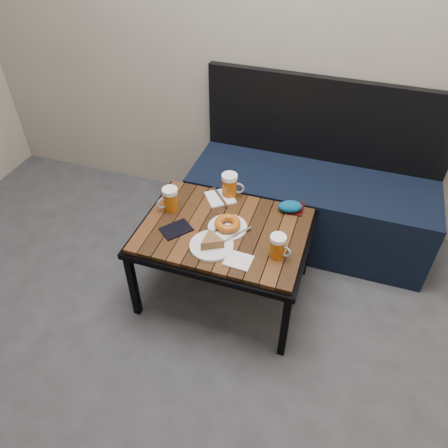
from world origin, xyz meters
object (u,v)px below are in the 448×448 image
(passport_navy, at_px, (176,229))
(beer_mug_centre, at_px, (230,185))
(cafe_table, at_px, (224,235))
(passport_burgundy, at_px, (296,208))
(knit_pouch, at_px, (290,206))
(bench, at_px, (310,201))
(plate_bagel, at_px, (228,225))
(beer_mug_left, at_px, (170,199))
(beer_mug_right, at_px, (278,246))
(plate_pie, at_px, (212,243))

(passport_navy, bearing_deg, beer_mug_centre, 103.32)
(cafe_table, relative_size, passport_burgundy, 7.52)
(cafe_table, bearing_deg, passport_burgundy, 40.70)
(passport_navy, bearing_deg, knit_pouch, 71.76)
(passport_navy, bearing_deg, cafe_table, 59.90)
(passport_burgundy, distance_m, knit_pouch, 0.04)
(beer_mug_centre, xyz_separation_m, passport_navy, (-0.16, -0.34, -0.06))
(bench, height_order, cafe_table, bench)
(passport_navy, bearing_deg, plate_bagel, 59.24)
(beer_mug_left, bearing_deg, beer_mug_centre, 174.17)
(passport_navy, distance_m, knit_pouch, 0.59)
(plate_bagel, bearing_deg, knit_pouch, 42.02)
(beer_mug_centre, bearing_deg, passport_navy, -123.34)
(beer_mug_centre, distance_m, plate_bagel, 0.27)
(cafe_table, xyz_separation_m, beer_mug_right, (0.29, -0.10, 0.10))
(bench, xyz_separation_m, beer_mug_left, (-0.65, -0.55, 0.26))
(passport_navy, relative_size, passport_burgundy, 1.28)
(beer_mug_left, distance_m, passport_burgundy, 0.64)
(beer_mug_right, bearing_deg, beer_mug_centre, 149.01)
(plate_bagel, relative_size, passport_navy, 1.68)
(bench, height_order, beer_mug_left, bench)
(beer_mug_left, distance_m, plate_bagel, 0.33)
(bench, relative_size, cafe_table, 1.67)
(bench, relative_size, beer_mug_left, 11.12)
(cafe_table, distance_m, beer_mug_left, 0.33)
(cafe_table, distance_m, knit_pouch, 0.37)
(beer_mug_right, xyz_separation_m, plate_pie, (-0.30, -0.04, -0.04))
(beer_mug_right, bearing_deg, passport_navy, -166.36)
(plate_pie, bearing_deg, passport_navy, 164.60)
(bench, xyz_separation_m, passport_burgundy, (-0.04, -0.35, 0.20))
(beer_mug_left, bearing_deg, plate_bagel, 125.97)
(passport_burgundy, bearing_deg, passport_navy, -147.89)
(plate_bagel, bearing_deg, beer_mug_left, 170.66)
(plate_pie, xyz_separation_m, passport_navy, (-0.20, 0.06, -0.02))
(passport_navy, distance_m, passport_burgundy, 0.62)
(beer_mug_right, bearing_deg, cafe_table, 176.25)
(beer_mug_centre, xyz_separation_m, beer_mug_right, (0.34, -0.36, -0.01))
(cafe_table, distance_m, plate_pie, 0.16)
(bench, distance_m, beer_mug_centre, 0.59)
(plate_pie, bearing_deg, passport_burgundy, 51.67)
(cafe_table, bearing_deg, beer_mug_centre, 101.70)
(beer_mug_centre, distance_m, beer_mug_right, 0.50)
(cafe_table, relative_size, plate_pie, 4.08)
(beer_mug_left, bearing_deg, knit_pouch, 152.48)
(beer_mug_centre, bearing_deg, passport_burgundy, -8.02)
(plate_bagel, distance_m, knit_pouch, 0.35)
(bench, relative_size, knit_pouch, 11.39)
(beer_mug_left, height_order, plate_pie, beer_mug_left)
(plate_pie, relative_size, passport_navy, 1.44)
(plate_bagel, relative_size, passport_burgundy, 2.14)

